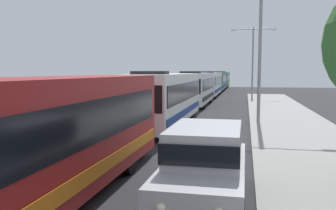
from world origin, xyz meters
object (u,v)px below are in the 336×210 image
object	(u,v)px
bus_second_in_line	(165,97)
white_suv	(205,163)
bus_lead	(38,138)
box_truck_oncoming	(207,79)
streetlamp_mid	(260,32)
bus_rear	(217,81)
streetlamp_far	(253,55)
bus_tail_end	(222,79)
bus_middle	(195,88)
bus_fourth_in_line	(209,83)

from	to	relation	value
bus_second_in_line	white_suv	size ratio (longest dim) A/B	2.41
bus_lead	box_truck_oncoming	bearing A→B (deg)	92.76
streetlamp_mid	bus_rear	bearing A→B (deg)	98.33
streetlamp_far	bus_tail_end	bearing A→B (deg)	101.11
bus_second_in_line	streetlamp_mid	xyz separation A→B (m)	(5.40, 1.71, 3.81)
bus_lead	white_suv	world-z (taller)	bus_lead
bus_middle	bus_fourth_in_line	distance (m)	12.48
streetlamp_far	box_truck_oncoming	bearing A→B (deg)	105.93
bus_middle	white_suv	size ratio (longest dim) A/B	2.25
bus_fourth_in_line	white_suv	size ratio (longest dim) A/B	2.47
white_suv	streetlamp_far	bearing A→B (deg)	87.36
bus_middle	streetlamp_far	xyz separation A→B (m)	(5.40, 11.63, 3.52)
bus_middle	bus_lead	bearing A→B (deg)	-90.00
bus_middle	streetlamp_far	bearing A→B (deg)	65.10
bus_tail_end	bus_lead	bearing A→B (deg)	-90.00
bus_lead	bus_middle	size ratio (longest dim) A/B	1.09
box_truck_oncoming	streetlamp_far	distance (m)	31.90
bus_tail_end	box_truck_oncoming	size ratio (longest dim) A/B	1.44
bus_second_in_line	streetlamp_far	bearing A→B (deg)	77.65
bus_rear	bus_middle	bearing A→B (deg)	-90.00
bus_fourth_in_line	streetlamp_mid	bearing A→B (deg)	-77.21
bus_lead	streetlamp_mid	xyz separation A→B (m)	(5.40, 14.95, 3.81)
bus_fourth_in_line	bus_rear	bearing A→B (deg)	90.00
bus_middle	bus_fourth_in_line	world-z (taller)	same
box_truck_oncoming	white_suv	bearing A→B (deg)	-84.06
streetlamp_far	white_suv	bearing A→B (deg)	-92.64
bus_tail_end	box_truck_oncoming	bearing A→B (deg)	137.65
box_truck_oncoming	streetlamp_far	world-z (taller)	streetlamp_far
bus_rear	bus_fourth_in_line	bearing A→B (deg)	-90.00
bus_rear	white_suv	size ratio (longest dim) A/B	2.60
bus_fourth_in_line	streetlamp_mid	xyz separation A→B (m)	(5.40, -23.78, 3.81)
bus_fourth_in_line	bus_rear	world-z (taller)	same
bus_tail_end	white_suv	size ratio (longest dim) A/B	2.49
streetlamp_mid	streetlamp_far	distance (m)	22.94
bus_second_in_line	bus_fourth_in_line	bearing A→B (deg)	90.00
white_suv	streetlamp_mid	xyz separation A→B (m)	(1.70, 13.90, 4.46)
bus_rear	streetlamp_mid	distance (m)	37.47
bus_fourth_in_line	box_truck_oncoming	xyz separation A→B (m)	(-3.30, 29.64, 0.02)
bus_lead	streetlamp_far	distance (m)	38.42
bus_middle	box_truck_oncoming	world-z (taller)	bus_middle
bus_lead	white_suv	size ratio (longest dim) A/B	2.46
bus_fourth_in_line	streetlamp_far	size ratio (longest dim) A/B	1.40
streetlamp_mid	white_suv	bearing A→B (deg)	-96.97
bus_second_in_line	bus_fourth_in_line	world-z (taller)	same
bus_fourth_in_line	bus_rear	size ratio (longest dim) A/B	0.95
bus_tail_end	streetlamp_mid	bearing A→B (deg)	-83.89
streetlamp_far	streetlamp_mid	bearing A→B (deg)	-90.00
bus_middle	streetlamp_mid	bearing A→B (deg)	-64.48
bus_middle	bus_tail_end	distance (m)	39.11
bus_lead	box_truck_oncoming	distance (m)	68.45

